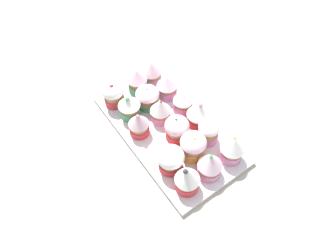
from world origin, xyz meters
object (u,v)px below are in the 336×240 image
cupcake_3 (183,101)px  cupcake_11 (137,81)px  baking_tray (168,128)px  cupcake_10 (147,97)px  cupcake_12 (187,179)px  cupcake_16 (113,94)px  cupcake_6 (210,165)px  cupcake_14 (139,124)px  cupcake_0 (233,148)px  cupcake_1 (208,131)px  cupcake_5 (151,72)px  cupcake_15 (129,106)px  cupcake_7 (194,145)px  cupcake_8 (176,129)px  napkin (246,233)px  cupcake_4 (167,87)px  cupcake_13 (171,159)px  cupcake_2 (198,114)px  cupcake_9 (162,109)px

cupcake_3 → cupcake_11: bearing=24.8°
baking_tray → cupcake_10: (9.46, 0.33, 3.84)cm
cupcake_10 → cupcake_12: bearing=166.6°
cupcake_10 → cupcake_16: cupcake_16 is taller
cupcake_6 → cupcake_14: cupcake_14 is taller
cupcake_10 → cupcake_12: size_ratio=0.81×
cupcake_0 → cupcake_11: cupcake_0 is taller
cupcake_1 → cupcake_3: (11.48, -0.89, 0.10)cm
cupcake_5 → cupcake_14: size_ratio=0.88×
cupcake_1 → cupcake_15: 21.61cm
cupcake_7 → cupcake_15: bearing=18.0°
cupcake_5 → cupcake_8: (-20.42, 6.38, 0.07)cm
cupcake_0 → napkin: bearing=148.9°
cupcake_0 → cupcake_1: 7.45cm
cupcake_11 → cupcake_15: 9.26cm
cupcake_11 → cupcake_3: bearing=-155.2°
baking_tray → cupcake_15: (9.15, 5.94, 4.30)cm
cupcake_0 → cupcake_4: (25.62, 0.61, -0.54)cm
baking_tray → cupcake_10: size_ratio=6.45×
cupcake_3 → cupcake_4: (6.80, 0.35, -0.00)cm
cupcake_16 → cupcake_4: bearing=-114.4°
cupcake_5 → cupcake_6: 33.62cm
cupcake_1 → cupcake_13: (-0.97, 12.25, 0.13)cm
cupcake_13 → cupcake_15: cupcake_15 is taller
cupcake_2 → cupcake_16: 23.75cm
cupcake_9 → napkin: bearing=175.6°
cupcake_13 → cupcake_11: bearing=-15.5°
cupcake_2 → napkin: 30.06cm
cupcake_3 → cupcake_5: 14.16cm
cupcake_2 → cupcake_6: (-12.85, 7.12, -0.30)cm
cupcake_2 → cupcake_8: (-0.22, 7.35, -0.43)cm
cupcake_4 → cupcake_9: bearing=134.8°
napkin → cupcake_4: bearing=-12.0°
cupcake_5 → cupcake_8: bearing=162.7°
cupcake_4 → napkin: bearing=168.0°
cupcake_2 → cupcake_14: size_ratio=1.01×
cupcake_2 → cupcake_14: same height
cupcake_6 → cupcake_0: bearing=-89.3°
cupcake_11 → cupcake_14: bearing=149.0°
cupcake_1 → cupcake_14: (11.88, 12.83, 0.36)cm
cupcake_13 → cupcake_1: bearing=-85.5°
cupcake_7 → cupcake_9: (13.55, -0.05, 0.10)cm
cupcake_4 → cupcake_11: 8.53cm
cupcake_12 → cupcake_16: cupcake_12 is taller
cupcake_7 → cupcake_8: cupcake_7 is taller
cupcake_15 → cupcake_16: size_ratio=1.01×
cupcake_3 → cupcake_16: size_ratio=0.95×
cupcake_11 → cupcake_13: (-25.58, 7.09, -0.38)cm
cupcake_7 → cupcake_13: (0.24, 6.76, -0.23)cm
cupcake_1 → cupcake_4: cupcake_4 is taller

